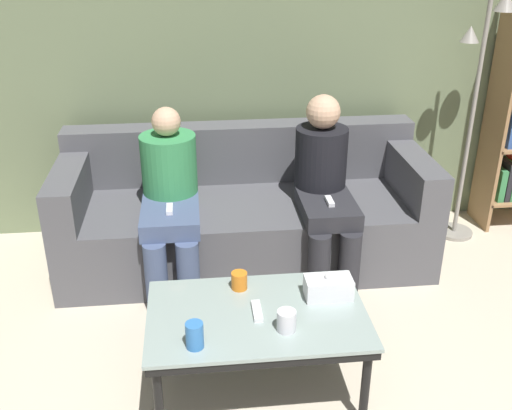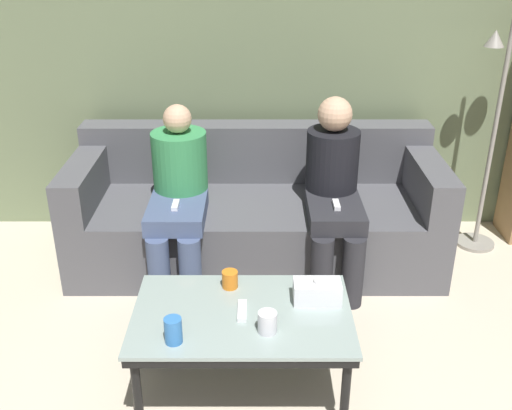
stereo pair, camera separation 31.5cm
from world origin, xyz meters
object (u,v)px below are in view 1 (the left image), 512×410
couch (245,214)px  cup_near_right (239,281)px  coffee_table (257,321)px  game_remote (257,311)px  cup_near_left (286,321)px  cup_far_center (195,335)px  tissue_box (328,287)px  standing_lamp (478,95)px  seated_person_left_end (170,194)px  seated_person_mid_left (324,184)px

couch → cup_near_right: (-0.13, -1.08, 0.18)m
coffee_table → game_remote: 0.05m
game_remote → cup_near_left: bearing=-51.1°
cup_far_center → tissue_box: tissue_box is taller
tissue_box → cup_near_right: bearing=164.2°
cup_near_left → standing_lamp: (1.50, 1.58, 0.53)m
cup_near_right → coffee_table: bearing=-73.3°
cup_near_right → cup_far_center: cup_far_center is taller
coffee_table → tissue_box: (0.35, 0.09, 0.09)m
standing_lamp → cup_near_left: bearing=-133.5°
tissue_box → seated_person_left_end: 1.22m
cup_near_left → game_remote: bearing=128.9°
cup_near_left → cup_far_center: cup_far_center is taller
coffee_table → game_remote: bearing=-89.1°
seated_person_left_end → standing_lamp: bearing=10.7°
couch → cup_near_left: bearing=-88.0°
tissue_box → game_remote: (-0.35, -0.09, -0.04)m
coffee_table → seated_person_mid_left: (0.53, 1.06, 0.20)m
coffee_table → cup_near_left: (0.11, -0.14, 0.09)m
coffee_table → cup_near_left: cup_near_left is taller
seated_person_left_end → seated_person_mid_left: 0.93m
cup_near_right → tissue_box: (0.41, -0.12, 0.01)m
couch → cup_far_center: 1.55m
seated_person_left_end → couch: bearing=26.2°
couch → coffee_table: couch is taller
couch → cup_far_center: (-0.34, -1.50, 0.19)m
standing_lamp → tissue_box: bearing=-133.2°
seated_person_mid_left → coffee_table: bearing=-116.5°
couch → cup_near_right: couch is taller
cup_near_right → seated_person_mid_left: bearing=55.3°
tissue_box → standing_lamp: (1.26, 1.35, 0.52)m
cup_near_right → tissue_box: bearing=-15.8°
cup_near_left → cup_far_center: (-0.39, -0.07, 0.01)m
seated_person_left_end → cup_far_center: bearing=-84.5°
coffee_table → seated_person_mid_left: seated_person_mid_left is taller
cup_far_center → standing_lamp: standing_lamp is taller
cup_near_right → tissue_box: tissue_box is taller
couch → seated_person_mid_left: size_ratio=2.08×
cup_near_right → cup_near_left: bearing=-63.3°
cup_far_center → seated_person_left_end: bearing=95.5°
cup_near_right → standing_lamp: bearing=36.4°
tissue_box → seated_person_mid_left: (0.18, 0.97, 0.10)m
tissue_box → standing_lamp: 1.92m
tissue_box → game_remote: 0.36m
couch → game_remote: bearing=-92.8°
cup_far_center → seated_person_left_end: 1.27m
standing_lamp → seated_person_left_end: bearing=-169.3°
couch → seated_person_left_end: size_ratio=2.17×
game_remote → standing_lamp: 2.23m
seated_person_left_end → cup_near_left: bearing=-66.7°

